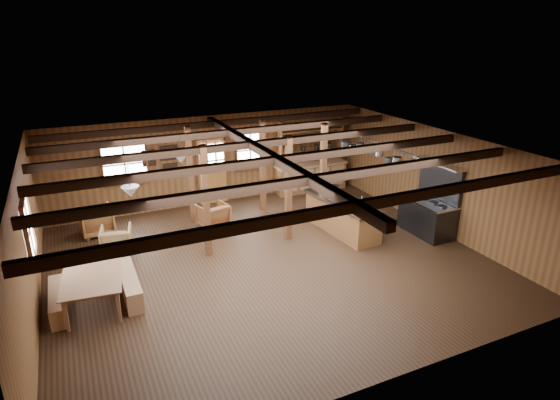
% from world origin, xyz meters
% --- Properties ---
extents(room, '(10.04, 9.04, 2.84)m').
position_xyz_m(room, '(0.00, 0.00, 1.40)').
color(room, black).
rests_on(room, ground).
extents(ceiling_joists, '(9.80, 8.82, 0.18)m').
position_xyz_m(ceiling_joists, '(0.00, 0.18, 2.68)').
color(ceiling_joists, black).
rests_on(ceiling_joists, ceiling).
extents(timber_posts, '(3.95, 2.35, 2.80)m').
position_xyz_m(timber_posts, '(0.52, 2.08, 1.40)').
color(timber_posts, '#432213').
rests_on(timber_posts, floor).
extents(back_door, '(1.02, 0.08, 2.15)m').
position_xyz_m(back_door, '(0.00, 4.45, 0.88)').
color(back_door, brown).
rests_on(back_door, floor).
extents(window_back_left, '(1.32, 0.06, 1.32)m').
position_xyz_m(window_back_left, '(-2.60, 4.46, 1.60)').
color(window_back_left, white).
rests_on(window_back_left, wall_back).
extents(window_back_right, '(1.02, 0.06, 1.32)m').
position_xyz_m(window_back_right, '(1.30, 4.46, 1.60)').
color(window_back_right, white).
rests_on(window_back_right, wall_back).
extents(window_left, '(0.14, 1.24, 1.32)m').
position_xyz_m(window_left, '(-4.96, 0.50, 1.60)').
color(window_left, white).
rests_on(window_left, wall_back).
extents(notice_boards, '(1.08, 0.03, 0.90)m').
position_xyz_m(notice_boards, '(-1.50, 4.46, 1.64)').
color(notice_boards, silver).
rests_on(notice_boards, wall_back).
extents(back_counter, '(2.55, 0.60, 2.45)m').
position_xyz_m(back_counter, '(3.40, 4.20, 0.60)').
color(back_counter, brown).
rests_on(back_counter, floor).
extents(pendant_lamps, '(1.86, 2.36, 0.66)m').
position_xyz_m(pendant_lamps, '(-2.25, 1.00, 2.25)').
color(pendant_lamps, '#29292C').
rests_on(pendant_lamps, ceiling).
extents(pot_rack, '(0.39, 3.00, 0.45)m').
position_xyz_m(pot_rack, '(3.18, 0.41, 2.28)').
color(pot_rack, '#29292C').
rests_on(pot_rack, ceiling).
extents(kitchen_island, '(1.11, 2.57, 1.20)m').
position_xyz_m(kitchen_island, '(2.55, 0.80, 0.48)').
color(kitchen_island, brown).
rests_on(kitchen_island, floor).
extents(step_stool, '(0.58, 0.50, 0.43)m').
position_xyz_m(step_stool, '(2.44, 1.07, 0.21)').
color(step_stool, olive).
rests_on(step_stool, floor).
extents(commercial_range, '(0.83, 1.61, 1.99)m').
position_xyz_m(commercial_range, '(4.65, -0.26, 0.64)').
color(commercial_range, '#29292C').
rests_on(commercial_range, floor).
extents(dining_table, '(1.33, 2.12, 0.71)m').
position_xyz_m(dining_table, '(-3.90, -0.11, 0.35)').
color(dining_table, brown).
rests_on(dining_table, floor).
extents(bench_wall, '(0.28, 1.52, 0.42)m').
position_xyz_m(bench_wall, '(-4.65, -0.11, 0.21)').
color(bench_wall, olive).
rests_on(bench_wall, floor).
extents(bench_aisle, '(0.32, 1.71, 0.47)m').
position_xyz_m(bench_aisle, '(-3.25, -0.11, 0.24)').
color(bench_aisle, olive).
rests_on(bench_aisle, floor).
extents(armchair_a, '(0.89, 0.91, 0.77)m').
position_xyz_m(armchair_a, '(-3.60, 3.45, 0.38)').
color(armchair_a, brown).
rests_on(armchair_a, floor).
extents(armchair_b, '(0.90, 0.92, 0.71)m').
position_xyz_m(armchair_b, '(-0.60, 2.55, 0.35)').
color(armchair_b, brown).
rests_on(armchair_b, floor).
extents(armchair_c, '(0.85, 0.86, 0.68)m').
position_xyz_m(armchair_c, '(-3.25, 2.08, 0.34)').
color(armchair_c, olive).
rests_on(armchair_c, floor).
extents(counter_pot, '(0.29, 0.29, 0.17)m').
position_xyz_m(counter_pot, '(2.68, 1.47, 1.03)').
color(counter_pot, silver).
rests_on(counter_pot, kitchen_island).
extents(bowl, '(0.33, 0.33, 0.06)m').
position_xyz_m(bowl, '(2.49, 1.33, 0.97)').
color(bowl, silver).
rests_on(bowl, kitchen_island).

